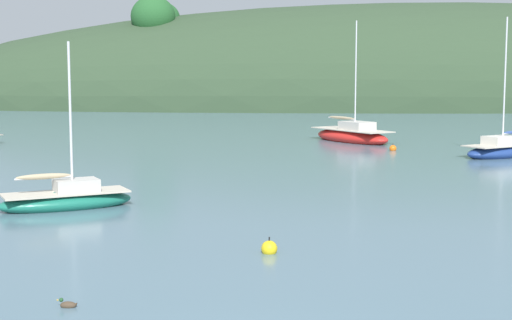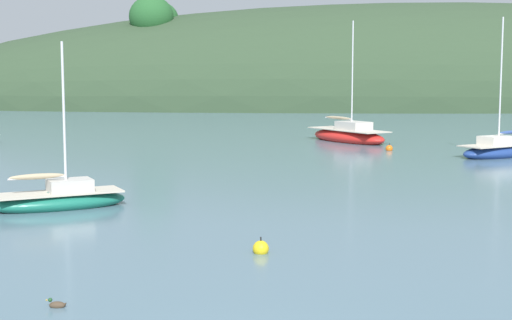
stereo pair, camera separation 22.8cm
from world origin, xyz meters
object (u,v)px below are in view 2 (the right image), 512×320
(sailboat_blue_center, at_px, (503,150))
(sailboat_red_portside, at_px, (351,135))
(sailboat_orange_cutter, at_px, (62,199))
(mooring_buoy_inner, at_px, (263,249))
(mooring_buoy_channel, at_px, (391,149))
(duck_trailing, at_px, (59,305))

(sailboat_blue_center, bearing_deg, sailboat_red_portside, 129.40)
(sailboat_red_portside, height_order, sailboat_orange_cutter, sailboat_red_portside)
(sailboat_red_portside, distance_m, sailboat_orange_cutter, 28.94)
(sailboat_red_portside, distance_m, mooring_buoy_inner, 33.06)
(sailboat_blue_center, bearing_deg, mooring_buoy_channel, 150.55)
(mooring_buoy_channel, bearing_deg, sailboat_blue_center, -29.45)
(sailboat_orange_cutter, relative_size, mooring_buoy_channel, 11.24)
(sailboat_red_portside, xyz_separation_m, sailboat_orange_cutter, (-13.37, -25.66, -0.11))
(sailboat_orange_cutter, height_order, mooring_buoy_channel, sailboat_orange_cutter)
(sailboat_red_portside, bearing_deg, duck_trailing, -105.80)
(sailboat_red_portside, xyz_separation_m, mooring_buoy_inner, (-6.26, -32.46, -0.30))
(sailboat_blue_center, height_order, sailboat_orange_cutter, sailboat_blue_center)
(sailboat_blue_center, height_order, mooring_buoy_inner, sailboat_blue_center)
(mooring_buoy_inner, height_order, duck_trailing, mooring_buoy_inner)
(sailboat_blue_center, relative_size, duck_trailing, 18.94)
(sailboat_red_portside, xyz_separation_m, duck_trailing, (-10.53, -37.22, -0.37))
(sailboat_red_portside, xyz_separation_m, mooring_buoy_channel, (1.77, -5.95, -0.30))
(duck_trailing, bearing_deg, sailboat_blue_center, 57.07)
(sailboat_blue_center, relative_size, sailboat_orange_cutter, 1.33)
(sailboat_orange_cutter, height_order, mooring_buoy_inner, sailboat_orange_cutter)
(sailboat_orange_cutter, distance_m, duck_trailing, 11.91)
(sailboat_blue_center, distance_m, mooring_buoy_inner, 27.04)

